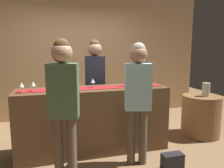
# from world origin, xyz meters

# --- Properties ---
(ground_plane) EXTENTS (10.00, 10.00, 0.00)m
(ground_plane) POSITION_xyz_m (0.00, 0.00, 0.00)
(ground_plane) COLOR brown
(back_wall) EXTENTS (6.00, 0.12, 2.90)m
(back_wall) POSITION_xyz_m (0.00, 1.90, 1.45)
(back_wall) COLOR tan
(back_wall) RESTS_ON ground
(bar_counter) EXTENTS (2.26, 0.60, 0.98)m
(bar_counter) POSITION_xyz_m (0.00, 0.00, 0.49)
(bar_counter) COLOR #543821
(bar_counter) RESTS_ON ground
(counter_runner_cloth) EXTENTS (2.15, 0.28, 0.01)m
(counter_runner_cloth) POSITION_xyz_m (0.00, 0.00, 0.99)
(counter_runner_cloth) COLOR maroon
(counter_runner_cloth) RESTS_ON bar_counter
(wine_bottle_amber) EXTENTS (0.07, 0.07, 0.30)m
(wine_bottle_amber) POSITION_xyz_m (-0.46, -0.05, 1.10)
(wine_bottle_amber) COLOR brown
(wine_bottle_amber) RESTS_ON bar_counter
(wine_bottle_green) EXTENTS (0.07, 0.07, 0.30)m
(wine_bottle_green) POSITION_xyz_m (0.57, -0.02, 1.10)
(wine_bottle_green) COLOR #194723
(wine_bottle_green) RESTS_ON bar_counter
(wine_glass_near_customer) EXTENTS (0.07, 0.07, 0.14)m
(wine_glass_near_customer) POSITION_xyz_m (-0.00, 0.02, 1.09)
(wine_glass_near_customer) COLOR silver
(wine_glass_near_customer) RESTS_ON bar_counter
(wine_glass_mid_counter) EXTENTS (0.07, 0.07, 0.14)m
(wine_glass_mid_counter) POSITION_xyz_m (-0.85, -0.05, 1.09)
(wine_glass_mid_counter) COLOR silver
(wine_glass_mid_counter) RESTS_ON bar_counter
(wine_glass_far_end) EXTENTS (0.07, 0.07, 0.14)m
(wine_glass_far_end) POSITION_xyz_m (-0.99, -0.10, 1.09)
(wine_glass_far_end) COLOR silver
(wine_glass_far_end) RESTS_ON bar_counter
(bartender) EXTENTS (0.36, 0.24, 1.73)m
(bartender) POSITION_xyz_m (0.15, 0.58, 1.07)
(bartender) COLOR #26262B
(bartender) RESTS_ON ground
(customer_sipping) EXTENTS (0.38, 0.28, 1.65)m
(customer_sipping) POSITION_xyz_m (0.49, -0.57, 1.01)
(customer_sipping) COLOR brown
(customer_sipping) RESTS_ON ground
(customer_browsing) EXTENTS (0.38, 0.28, 1.68)m
(customer_browsing) POSITION_xyz_m (-0.48, -0.69, 1.04)
(customer_browsing) COLOR brown
(customer_browsing) RESTS_ON ground
(round_side_table) EXTENTS (0.68, 0.68, 0.74)m
(round_side_table) POSITION_xyz_m (2.00, 0.06, 0.37)
(round_side_table) COLOR brown
(round_side_table) RESTS_ON ground
(vase_on_side_table) EXTENTS (0.13, 0.13, 0.24)m
(vase_on_side_table) POSITION_xyz_m (2.02, -0.00, 0.86)
(vase_on_side_table) COLOR #B7B2A8
(vase_on_side_table) RESTS_ON round_side_table
(handbag) EXTENTS (0.28, 0.14, 0.22)m
(handbag) POSITION_xyz_m (0.87, -0.85, 0.11)
(handbag) COLOR black
(handbag) RESTS_ON ground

